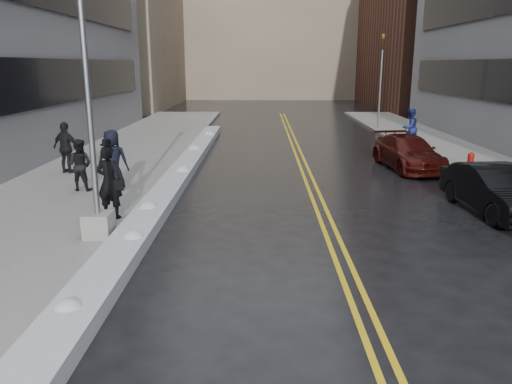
{
  "coord_description": "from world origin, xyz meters",
  "views": [
    {
      "loc": [
        0.68,
        -9.57,
        4.27
      ],
      "look_at": [
        0.56,
        1.97,
        1.3
      ],
      "focal_mm": 35.0,
      "sensor_mm": 36.0,
      "label": 1
    }
  ],
  "objects_px": {
    "lamppost": "(92,140)",
    "fire_hydrant": "(471,161)",
    "pedestrian_fedora": "(109,182)",
    "pedestrian_east": "(410,128)",
    "traffic_signal": "(381,78)",
    "pedestrian_b": "(80,165)",
    "pedestrian_c": "(113,160)",
    "pedestrian_d": "(66,148)",
    "car_black": "(495,190)",
    "car_maroon": "(408,152)"
  },
  "relations": [
    {
      "from": "pedestrian_fedora",
      "to": "car_maroon",
      "type": "height_order",
      "value": "pedestrian_fedora"
    },
    {
      "from": "pedestrian_c",
      "to": "car_maroon",
      "type": "xyz_separation_m",
      "value": [
        11.06,
        4.48,
        -0.49
      ]
    },
    {
      "from": "lamppost",
      "to": "pedestrian_c",
      "type": "relative_size",
      "value": 3.74
    },
    {
      "from": "fire_hydrant",
      "to": "pedestrian_d",
      "type": "xyz_separation_m",
      "value": [
        -15.85,
        -0.62,
        0.59
      ]
    },
    {
      "from": "pedestrian_b",
      "to": "pedestrian_d",
      "type": "xyz_separation_m",
      "value": [
        -1.49,
        2.73,
        0.13
      ]
    },
    {
      "from": "pedestrian_c",
      "to": "pedestrian_east",
      "type": "bearing_deg",
      "value": -143.25
    },
    {
      "from": "lamppost",
      "to": "fire_hydrant",
      "type": "bearing_deg",
      "value": 33.04
    },
    {
      "from": "lamppost",
      "to": "pedestrian_c",
      "type": "bearing_deg",
      "value": 101.56
    },
    {
      "from": "lamppost",
      "to": "fire_hydrant",
      "type": "height_order",
      "value": "lamppost"
    },
    {
      "from": "pedestrian_b",
      "to": "lamppost",
      "type": "bearing_deg",
      "value": 121.93
    },
    {
      "from": "traffic_signal",
      "to": "pedestrian_b",
      "type": "bearing_deg",
      "value": -128.63
    },
    {
      "from": "pedestrian_fedora",
      "to": "pedestrian_c",
      "type": "xyz_separation_m",
      "value": [
        -0.8,
        3.07,
        0.01
      ]
    },
    {
      "from": "pedestrian_fedora",
      "to": "pedestrian_c",
      "type": "distance_m",
      "value": 3.17
    },
    {
      "from": "fire_hydrant",
      "to": "pedestrian_fedora",
      "type": "distance_m",
      "value": 14.03
    },
    {
      "from": "pedestrian_fedora",
      "to": "pedestrian_b",
      "type": "height_order",
      "value": "pedestrian_fedora"
    },
    {
      "from": "pedestrian_fedora",
      "to": "pedestrian_d",
      "type": "bearing_deg",
      "value": -48.77
    },
    {
      "from": "fire_hydrant",
      "to": "car_black",
      "type": "relative_size",
      "value": 0.17
    },
    {
      "from": "pedestrian_c",
      "to": "car_black",
      "type": "distance_m",
      "value": 11.93
    },
    {
      "from": "pedestrian_b",
      "to": "traffic_signal",
      "type": "bearing_deg",
      "value": -120.63
    },
    {
      "from": "fire_hydrant",
      "to": "car_black",
      "type": "distance_m",
      "value": 5.63
    },
    {
      "from": "lamppost",
      "to": "pedestrian_fedora",
      "type": "xyz_separation_m",
      "value": [
        -0.14,
        1.54,
        -1.37
      ]
    },
    {
      "from": "pedestrian_b",
      "to": "pedestrian_fedora",
      "type": "bearing_deg",
      "value": 129.75
    },
    {
      "from": "pedestrian_b",
      "to": "car_maroon",
      "type": "height_order",
      "value": "pedestrian_b"
    },
    {
      "from": "traffic_signal",
      "to": "pedestrian_east",
      "type": "bearing_deg",
      "value": -92.09
    },
    {
      "from": "car_black",
      "to": "car_maroon",
      "type": "xyz_separation_m",
      "value": [
        -0.68,
        6.53,
        -0.03
      ]
    },
    {
      "from": "pedestrian_b",
      "to": "pedestrian_d",
      "type": "relative_size",
      "value": 0.87
    },
    {
      "from": "pedestrian_b",
      "to": "pedestrian_d",
      "type": "bearing_deg",
      "value": -53.46
    },
    {
      "from": "pedestrian_c",
      "to": "pedestrian_east",
      "type": "height_order",
      "value": "pedestrian_c"
    },
    {
      "from": "pedestrian_b",
      "to": "car_maroon",
      "type": "relative_size",
      "value": 0.37
    },
    {
      "from": "traffic_signal",
      "to": "fire_hydrant",
      "type": "bearing_deg",
      "value": -87.95
    },
    {
      "from": "car_black",
      "to": "pedestrian_c",
      "type": "bearing_deg",
      "value": 165.47
    },
    {
      "from": "lamppost",
      "to": "car_maroon",
      "type": "distance_m",
      "value": 13.73
    },
    {
      "from": "lamppost",
      "to": "traffic_signal",
      "type": "relative_size",
      "value": 1.27
    },
    {
      "from": "pedestrian_c",
      "to": "traffic_signal",
      "type": "bearing_deg",
      "value": -125.81
    },
    {
      "from": "lamppost",
      "to": "pedestrian_fedora",
      "type": "height_order",
      "value": "lamppost"
    },
    {
      "from": "traffic_signal",
      "to": "pedestrian_c",
      "type": "xyz_separation_m",
      "value": [
        -12.74,
        -17.39,
        -2.23
      ]
    },
    {
      "from": "pedestrian_east",
      "to": "car_maroon",
      "type": "distance_m",
      "value": 4.88
    },
    {
      "from": "fire_hydrant",
      "to": "pedestrian_d",
      "type": "distance_m",
      "value": 15.87
    },
    {
      "from": "car_maroon",
      "to": "pedestrian_d",
      "type": "bearing_deg",
      "value": -179.08
    },
    {
      "from": "pedestrian_b",
      "to": "pedestrian_d",
      "type": "distance_m",
      "value": 3.11
    },
    {
      "from": "pedestrian_b",
      "to": "car_maroon",
      "type": "distance_m",
      "value": 12.97
    },
    {
      "from": "traffic_signal",
      "to": "car_black",
      "type": "height_order",
      "value": "traffic_signal"
    },
    {
      "from": "pedestrian_b",
      "to": "pedestrian_c",
      "type": "height_order",
      "value": "pedestrian_c"
    },
    {
      "from": "fire_hydrant",
      "to": "lamppost",
      "type": "bearing_deg",
      "value": -146.96
    },
    {
      "from": "fire_hydrant",
      "to": "car_maroon",
      "type": "xyz_separation_m",
      "value": [
        -2.18,
        1.1,
        0.13
      ]
    },
    {
      "from": "lamppost",
      "to": "car_black",
      "type": "xyz_separation_m",
      "value": [
        10.8,
        2.57,
        -1.83
      ]
    },
    {
      "from": "pedestrian_fedora",
      "to": "pedestrian_east",
      "type": "xyz_separation_m",
      "value": [
        11.64,
        12.22,
        -0.04
      ]
    },
    {
      "from": "pedestrian_d",
      "to": "pedestrian_east",
      "type": "bearing_deg",
      "value": -136.28
    },
    {
      "from": "fire_hydrant",
      "to": "pedestrian_b",
      "type": "relative_size",
      "value": 0.42
    },
    {
      "from": "car_black",
      "to": "pedestrian_d",
      "type": "bearing_deg",
      "value": 156.81
    }
  ]
}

